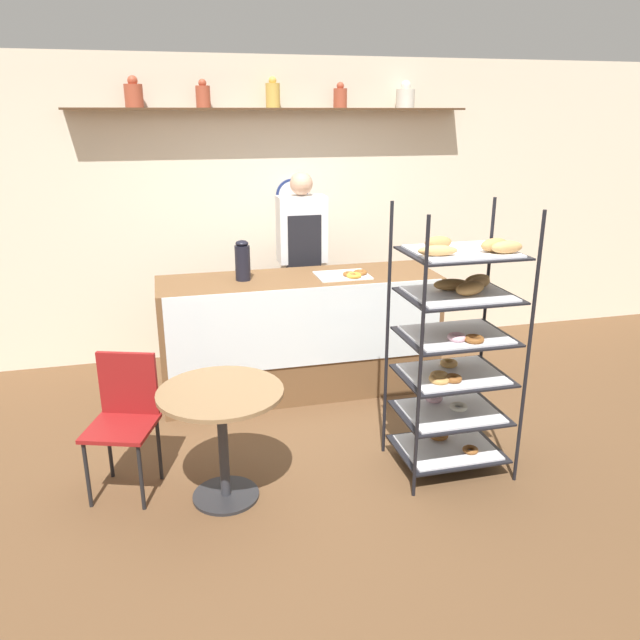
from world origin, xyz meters
TOP-DOWN VIEW (x-y plane):
  - ground_plane at (0.00, 0.00)m, footprint 14.00×14.00m
  - back_wall at (0.00, 2.07)m, footprint 10.00×0.30m
  - display_counter at (0.00, 1.02)m, footprint 2.24×0.68m
  - pastry_rack at (0.68, -0.39)m, footprint 0.71×0.57m
  - person_worker at (0.16, 1.62)m, footprint 0.42×0.23m
  - cafe_table at (-0.78, -0.39)m, footprint 0.73×0.73m
  - cafe_chair at (-1.34, -0.11)m, footprint 0.48×0.48m
  - coffee_carafe at (-0.45, 1.04)m, footprint 0.12×0.12m
  - donut_tray_counter at (0.38, 0.94)m, footprint 0.42×0.33m

SIDE VIEW (x-z plane):
  - ground_plane at x=0.00m, z-range 0.00..0.00m
  - display_counter at x=0.00m, z-range 0.00..0.98m
  - cafe_chair at x=-1.34m, z-range 0.09..0.95m
  - cafe_table at x=-0.78m, z-range 0.18..0.89m
  - pastry_rack at x=0.68m, z-range 0.01..1.73m
  - person_worker at x=0.16m, z-range 0.08..1.82m
  - donut_tray_counter at x=0.38m, z-range 0.97..1.01m
  - coffee_carafe at x=-0.45m, z-range 0.97..1.29m
  - back_wall at x=0.00m, z-range 0.02..2.72m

